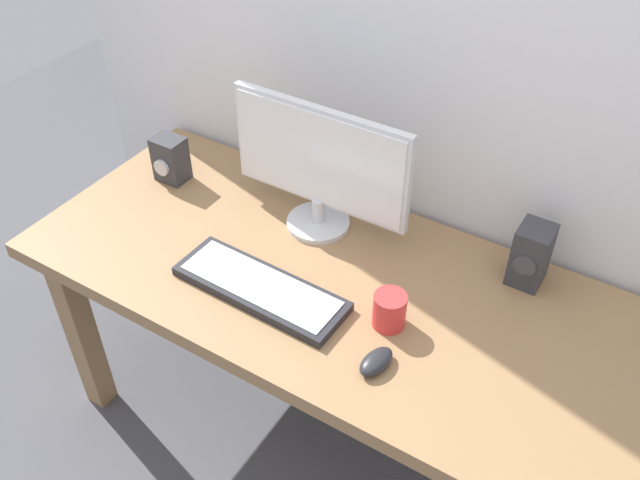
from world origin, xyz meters
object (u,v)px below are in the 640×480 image
audio_controller (170,159)px  coffee_mug (389,310)px  keyboard_primary (261,288)px  desk (335,306)px  monitor (320,165)px  mouse (376,362)px  speaker_right (531,255)px

audio_controller → coffee_mug: audio_controller is taller
keyboard_primary → coffee_mug: bearing=13.0°
keyboard_primary → audio_controller: audio_controller is taller
desk → audio_controller: bearing=169.2°
monitor → audio_controller: 0.53m
audio_controller → monitor: bearing=6.0°
mouse → speaker_right: bearing=77.0°
monitor → coffee_mug: bearing=-34.8°
desk → coffee_mug: coffee_mug is taller
audio_controller → keyboard_primary: bearing=-26.8°
mouse → monitor: bearing=145.5°
desk → coffee_mug: bearing=-18.4°
audio_controller → mouse: bearing=-19.9°
monitor → mouse: (0.39, -0.38, -0.19)m
monitor → speaker_right: (0.59, 0.09, -0.12)m
keyboard_primary → speaker_right: bearing=35.8°
keyboard_primary → monitor: bearing=93.5°
mouse → coffee_mug: size_ratio=1.09×
coffee_mug → keyboard_primary: bearing=-167.0°
desk → monitor: (-0.16, 0.18, 0.30)m
coffee_mug → audio_controller: bearing=167.5°
desk → speaker_right: (0.43, 0.27, 0.18)m
desk → speaker_right: size_ratio=10.04×
speaker_right → audio_controller: bearing=-172.7°
monitor → mouse: monitor is taller
desk → keyboard_primary: bearing=-135.7°
monitor → speaker_right: monitor is taller
audio_controller → coffee_mug: 0.89m
speaker_right → coffee_mug: 0.41m
monitor → audio_controller: monitor is taller
desk → audio_controller: 0.71m
coffee_mug → desk: bearing=161.6°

